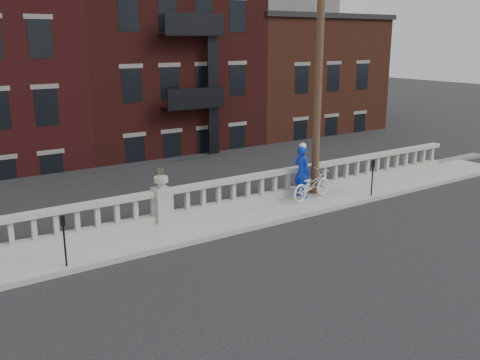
# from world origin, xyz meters

# --- Properties ---
(ground) EXTENTS (120.00, 120.00, 0.00)m
(ground) POSITION_xyz_m (0.00, 0.00, 0.00)
(ground) COLOR black
(ground) RESTS_ON ground
(sidewalk) EXTENTS (32.00, 2.20, 0.15)m
(sidewalk) POSITION_xyz_m (0.00, 3.00, 0.07)
(sidewalk) COLOR gray
(sidewalk) RESTS_ON ground
(balustrade) EXTENTS (28.00, 0.34, 1.03)m
(balustrade) POSITION_xyz_m (0.00, 3.95, 0.64)
(balustrade) COLOR gray
(balustrade) RESTS_ON sidewalk
(planter_pedestal) EXTENTS (0.55, 0.55, 1.76)m
(planter_pedestal) POSITION_xyz_m (0.00, 3.95, 0.83)
(planter_pedestal) COLOR gray
(planter_pedestal) RESTS_ON sidewalk
(lower_level) EXTENTS (80.00, 44.00, 20.80)m
(lower_level) POSITION_xyz_m (0.56, 23.04, 2.63)
(lower_level) COLOR #605E59
(lower_level) RESTS_ON ground
(utility_pole) EXTENTS (1.60, 0.28, 10.00)m
(utility_pole) POSITION_xyz_m (6.20, 3.60, 5.24)
(utility_pole) COLOR #422D1E
(utility_pole) RESTS_ON sidewalk
(parking_meter_b) EXTENTS (0.10, 0.09, 1.36)m
(parking_meter_b) POSITION_xyz_m (-3.64, 2.15, 1.00)
(parking_meter_b) COLOR black
(parking_meter_b) RESTS_ON sidewalk
(parking_meter_c) EXTENTS (0.10, 0.09, 1.36)m
(parking_meter_c) POSITION_xyz_m (7.75, 2.15, 1.00)
(parking_meter_c) COLOR black
(parking_meter_c) RESTS_ON sidewalk
(bicycle) EXTENTS (2.08, 1.03, 1.04)m
(bicycle) POSITION_xyz_m (5.62, 3.12, 0.67)
(bicycle) COLOR silver
(bicycle) RESTS_ON sidewalk
(cyclist) EXTENTS (0.55, 0.76, 1.93)m
(cyclist) POSITION_xyz_m (5.46, 3.49, 1.12)
(cyclist) COLOR #0C28B5
(cyclist) RESTS_ON sidewalk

